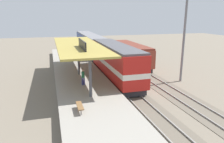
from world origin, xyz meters
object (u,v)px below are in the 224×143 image
(locomotive, at_px, (115,62))
(platform_bench, at_px, (80,106))
(person_waiting, at_px, (83,76))
(freight_car, at_px, (131,54))
(passenger_carriage_single, at_px, (90,44))
(light_mast, at_px, (186,13))

(locomotive, bearing_deg, platform_bench, -120.60)
(locomotive, xyz_separation_m, person_waiting, (-4.75, -3.77, -0.56))
(platform_bench, bearing_deg, person_waiting, 78.89)
(locomotive, bearing_deg, person_waiting, -141.52)
(freight_car, relative_size, person_waiting, 7.02)
(passenger_carriage_single, bearing_deg, locomotive, -90.00)
(light_mast, xyz_separation_m, person_waiting, (-12.55, -0.82, -6.54))
(freight_car, bearing_deg, light_mast, -71.35)
(platform_bench, height_order, person_waiting, person_waiting)
(freight_car, distance_m, light_mast, 11.89)
(locomotive, bearing_deg, light_mast, -20.74)
(platform_bench, bearing_deg, passenger_carriage_single, 77.97)
(locomotive, relative_size, person_waiting, 8.44)
(platform_bench, distance_m, freight_car, 19.77)
(locomotive, distance_m, person_waiting, 6.09)
(freight_car, distance_m, person_waiting, 13.91)
(platform_bench, distance_m, person_waiting, 6.51)
(platform_bench, relative_size, passenger_carriage_single, 0.08)
(platform_bench, bearing_deg, freight_car, 57.55)
(person_waiting, bearing_deg, light_mast, 3.74)
(platform_bench, distance_m, passenger_carriage_single, 28.79)
(platform_bench, xyz_separation_m, passenger_carriage_single, (6.00, 28.15, 0.97))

